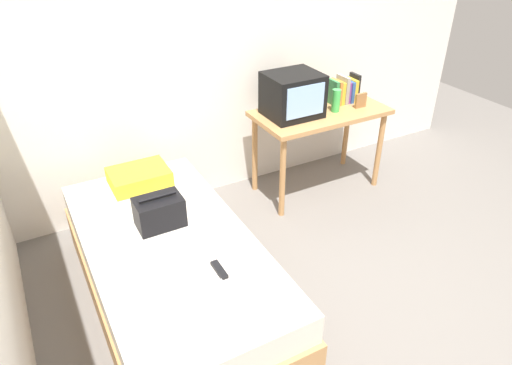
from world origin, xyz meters
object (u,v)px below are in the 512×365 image
Objects in this scene: bed at (173,273)px; remote_dark at (219,270)px; magazine at (172,290)px; pillow at (139,177)px; remote_silver at (142,227)px; tv at (293,95)px; handbag at (159,212)px; book_row at (344,90)px; picture_frame at (361,100)px; desk at (320,121)px; folded_towel at (206,306)px; water_bottle at (336,101)px.

remote_dark reaches higher than bed.
magazine reaches higher than bed.
remote_silver is (-0.15, -0.55, -0.05)m from pillow.
magazine is at bearing -98.44° from pillow.
tv is at bearing 21.83° from remote_silver.
handbag is 2.08× the size of remote_silver.
book_row is 0.19m from picture_frame.
book_row reaches higher than desk.
desk is 2.23m from folded_towel.
handbag reaches higher than magazine.
tv is (1.40, 0.81, 0.70)m from bed.
remote_dark is at bearing -135.80° from tv.
handbag is (-1.96, -0.66, -0.26)m from book_row.
remote_dark is at bearing -150.14° from picture_frame.
picture_frame is at bearing 26.78° from magazine.
picture_frame is 0.30× the size of pillow.
pillow is 1.46× the size of magazine.
tv reaches higher than water_bottle.
remote_silver reaches higher than bed.
pillow reaches higher than remote_silver.
magazine is (-0.17, -1.17, -0.05)m from pillow.
desk is 1.88m from remote_silver.
folded_towel is (-0.03, -0.65, 0.31)m from bed.
picture_frame reaches higher than remote_silver.
pillow is at bearing -177.47° from tv.
handbag is at bearing -160.43° from desk.
bed is 0.41m from handbag.
tv reaches higher than book_row.
remote_dark is 0.66m from remote_silver.
magazine is at bearing -107.39° from bed.
desk is 4.14× the size of folded_towel.
desk reaches higher than remote_dark.
tv is 3.06× the size of remote_silver.
remote_dark is (0.11, -1.15, -0.05)m from pillow.
magazine is 0.62m from remote_silver.
picture_frame reaches higher than handbag.
handbag is 0.84m from folded_towel.
water_bottle is 0.25m from picture_frame.
folded_towel reaches higher than remote_silver.
bed is at bearing 87.23° from folded_towel.
handbag is at bearing 87.18° from folded_towel.
desk is at bearing 162.39° from picture_frame.
remote_dark is at bearing -66.42° from remote_silver.
book_row reaches higher than pillow.
pillow is 2.72× the size of remote_dark.
water_bottle reaches higher than remote_dark.
remote_silver is (-1.51, -0.61, -0.42)m from tv.
handbag is 0.61m from remote_dark.
remote_silver is at bearing -105.41° from pillow.
magazine is at bearing -148.92° from book_row.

